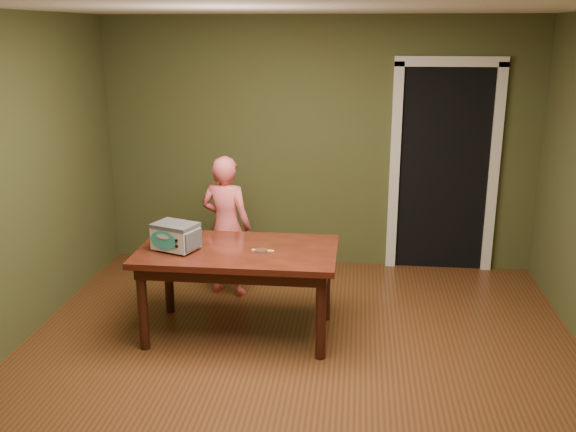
{
  "coord_description": "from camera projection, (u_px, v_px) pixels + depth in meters",
  "views": [
    {
      "loc": [
        0.43,
        -4.12,
        2.45
      ],
      "look_at": [
        -0.15,
        1.0,
        0.95
      ],
      "focal_mm": 40.0,
      "sensor_mm": 36.0,
      "label": 1
    }
  ],
  "objects": [
    {
      "name": "doorway",
      "position": [
        440.0,
        165.0,
        6.88
      ],
      "size": [
        1.1,
        0.66,
        2.25
      ],
      "color": "black",
      "rests_on": "ground"
    },
    {
      "name": "child",
      "position": [
        226.0,
        226.0,
        6.03
      ],
      "size": [
        0.55,
        0.42,
        1.35
      ],
      "primitive_type": "imported",
      "rotation": [
        0.0,
        0.0,
        2.92
      ],
      "color": "#F16369",
      "rests_on": "floor"
    },
    {
      "name": "toy_oven",
      "position": [
        175.0,
        236.0,
        5.11
      ],
      "size": [
        0.41,
        0.34,
        0.22
      ],
      "rotation": [
        0.0,
        0.0,
        -0.36
      ],
      "color": "#4C4F54",
      "rests_on": "dining_table"
    },
    {
      "name": "baking_pan",
      "position": [
        262.0,
        251.0,
        5.09
      ],
      "size": [
        0.1,
        0.1,
        0.02
      ],
      "color": "silver",
      "rests_on": "dining_table"
    },
    {
      "name": "dining_table",
      "position": [
        238.0,
        260.0,
        5.2
      ],
      "size": [
        1.6,
        0.9,
        0.75
      ],
      "rotation": [
        0.0,
        0.0,
        0.0
      ],
      "color": "#35130C",
      "rests_on": "floor"
    },
    {
      "name": "floor",
      "position": [
        293.0,
        380.0,
        4.66
      ],
      "size": [
        5.0,
        5.0,
        0.0
      ],
      "primitive_type": "plane",
      "color": "brown",
      "rests_on": "ground"
    },
    {
      "name": "spatula",
      "position": [
        263.0,
        250.0,
        5.12
      ],
      "size": [
        0.18,
        0.04,
        0.01
      ],
      "primitive_type": "cube",
      "rotation": [
        0.0,
        0.0,
        -0.06
      ],
      "color": "#F4E26A",
      "rests_on": "dining_table"
    },
    {
      "name": "room_shell",
      "position": [
        293.0,
        148.0,
        4.18
      ],
      "size": [
        4.52,
        5.02,
        2.61
      ],
      "color": "#434C28",
      "rests_on": "ground"
    }
  ]
}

